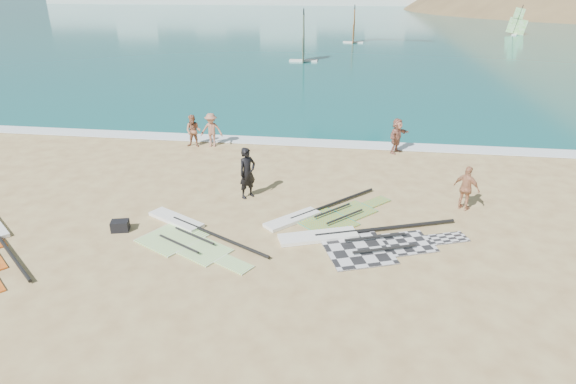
# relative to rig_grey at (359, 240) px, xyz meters

# --- Properties ---
(ground) EXTENTS (300.00, 300.00, 0.00)m
(ground) POSITION_rel_rig_grey_xyz_m (-2.51, -2.75, -0.05)
(ground) COLOR tan
(ground) RESTS_ON ground
(sea) EXTENTS (300.00, 240.00, 0.06)m
(sea) POSITION_rel_rig_grey_xyz_m (-2.51, 129.25, -0.05)
(sea) COLOR #0D515D
(sea) RESTS_ON ground
(surf_line) EXTENTS (300.00, 1.20, 0.04)m
(surf_line) POSITION_rel_rig_grey_xyz_m (-2.51, 9.55, -0.05)
(surf_line) COLOR white
(surf_line) RESTS_ON ground
(rig_grey) EXTENTS (6.02, 3.56, 0.20)m
(rig_grey) POSITION_rel_rig_grey_xyz_m (0.00, 0.00, 0.00)
(rig_grey) COLOR black
(rig_grey) RESTS_ON ground
(rig_green) EXTENTS (4.66, 3.67, 0.20)m
(rig_green) POSITION_rel_rig_grey_xyz_m (-5.46, -0.34, -0.00)
(rig_green) COLOR #70CC24
(rig_green) RESTS_ON ground
(rig_orange) EXTENTS (4.31, 4.02, 0.19)m
(rig_orange) POSITION_rel_rig_grey_xyz_m (-1.28, 1.53, -0.00)
(rig_orange) COLOR #FFA800
(rig_orange) RESTS_ON ground
(gear_bag_near) EXTENTS (0.63, 0.53, 0.35)m
(gear_bag_near) POSITION_rel_rig_grey_xyz_m (-7.70, -0.34, 0.12)
(gear_bag_near) COLOR black
(gear_bag_near) RESTS_ON ground
(person_wetsuit) EXTENTS (0.81, 0.83, 1.93)m
(person_wetsuit) POSITION_rel_rig_grey_xyz_m (-4.15, 2.83, 0.92)
(person_wetsuit) COLOR black
(person_wetsuit) RESTS_ON ground
(beachgoer_left) EXTENTS (0.79, 0.63, 1.57)m
(beachgoer_left) POSITION_rel_rig_grey_xyz_m (-8.03, 8.28, 0.73)
(beachgoer_left) COLOR #A0674B
(beachgoer_left) RESTS_ON ground
(beachgoer_mid) EXTENTS (1.11, 0.69, 1.65)m
(beachgoer_mid) POSITION_rel_rig_grey_xyz_m (-7.17, 8.43, 0.77)
(beachgoer_mid) COLOR #9F6853
(beachgoer_mid) RESTS_ON ground
(beachgoer_back) EXTENTS (0.99, 0.88, 1.61)m
(beachgoer_back) POSITION_rel_rig_grey_xyz_m (3.65, 2.87, 0.76)
(beachgoer_back) COLOR #B77A55
(beachgoer_back) RESTS_ON ground
(beachgoer_right) EXTENTS (1.23, 1.55, 1.65)m
(beachgoer_right) POSITION_rel_rig_grey_xyz_m (1.64, 8.75, 0.77)
(beachgoer_right) COLOR #A56957
(beachgoer_right) RESTS_ON ground
(windsurfer_left) EXTENTS (2.78, 3.36, 5.01)m
(windsurfer_left) POSITION_rel_rig_grey_xyz_m (-5.67, 35.12, 1.36)
(windsurfer_left) COLOR white
(windsurfer_left) RESTS_ON ground
(windsurfer_centre) EXTENTS (2.58, 3.12, 4.65)m
(windsurfer_centre) POSITION_rel_rig_grey_xyz_m (-1.05, 51.07, 1.29)
(windsurfer_centre) COLOR white
(windsurfer_centre) RESTS_ON ground
(windsurfer_right) EXTENTS (2.57, 2.36, 4.19)m
(windsurfer_right) POSITION_rel_rig_grey_xyz_m (22.21, 63.95, 1.19)
(windsurfer_right) COLOR white
(windsurfer_right) RESTS_ON ground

